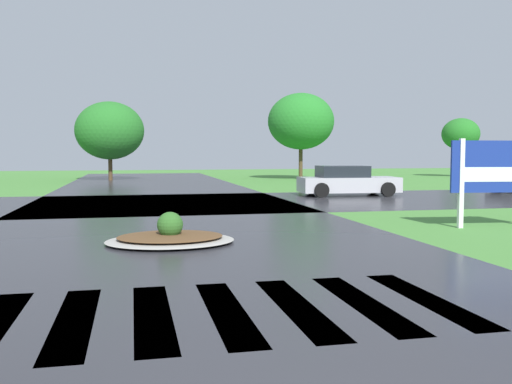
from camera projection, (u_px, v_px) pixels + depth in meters
asphalt_roadway at (183, 238)px, 12.84m from camera, size 10.06×80.00×0.01m
asphalt_cross_road at (163, 203)px, 21.59m from camera, size 90.00×9.05×0.01m
crosswalk_stripes at (227, 311)px, 6.94m from camera, size 5.85×2.92×0.01m
estate_billboard at (498, 171)px, 14.56m from camera, size 2.53×0.35×2.31m
median_island at (170, 237)px, 12.10m from camera, size 2.77×2.28×0.68m
car_blue_compact at (347, 182)px, 25.34m from camera, size 4.53×2.23×1.35m
background_treeline at (181, 126)px, 39.18m from camera, size 43.15×5.95×6.20m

